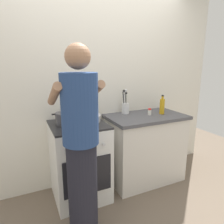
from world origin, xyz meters
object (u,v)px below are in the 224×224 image
Objects in this scene: spice_bottle at (150,112)px; oil_bottle at (162,106)px; stove_range at (80,161)px; pot at (65,119)px; utensil_crock at (125,106)px; person at (81,147)px; mixing_bowl at (89,118)px.

spice_bottle is 0.34× the size of oil_bottle.
pot reaches higher than stove_range.
pot is at bearing -167.47° from utensil_crock.
stove_range is at bearing -163.64° from utensil_crock.
person reaches higher than stove_range.
pot is 1.05× the size of oil_bottle.
spice_bottle is at bearing 173.89° from oil_bottle.
mixing_bowl is 0.16× the size of person.
person is (0.01, -0.56, -0.11)m from pot.
stove_range is 2.77× the size of utensil_crock.
pot is 0.81× the size of utensil_crock.
pot is 0.28m from mixing_bowl.
utensil_crock is 0.19× the size of person.
person is at bearing -88.71° from pot.
spice_bottle is 0.19m from oil_bottle.
oil_bottle is (0.18, -0.02, 0.06)m from spice_bottle.
person reaches higher than mixing_bowl.
pot is 0.58m from person.
pot is 0.86m from utensil_crock.
stove_range is 10.42× the size of spice_bottle.
mixing_bowl is 0.59m from utensil_crock.
oil_bottle is 1.37m from person.
pot is 1.09m from spice_bottle.
mixing_bowl is 0.81m from spice_bottle.
oil_bottle is at bearing -28.41° from utensil_crock.
oil_bottle is at bearing -3.42° from mixing_bowl.
mixing_bowl is at bearing 3.54° from pot.
stove_range is 0.54m from pot.
person reaches higher than spice_bottle.
person is (-1.07, -0.54, -0.08)m from spice_bottle.
spice_bottle is at bearing -2.82° from mixing_bowl.
utensil_crock is at bearing 151.59° from oil_bottle.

